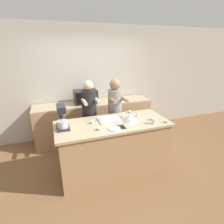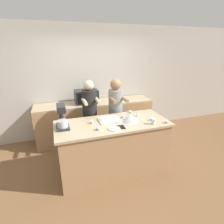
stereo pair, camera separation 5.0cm
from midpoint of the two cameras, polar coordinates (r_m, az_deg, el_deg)
The scene contains 21 objects.
ground_plane at distance 3.51m, azimuth -0.19°, elevation -17.93°, with size 16.00×16.00×0.00m, color brown.
back_wall at distance 4.46m, azimuth -7.49°, elevation 9.51°, with size 10.00×0.06×2.70m.
island_counter at distance 3.24m, azimuth -0.20°, elevation -11.23°, with size 1.95×0.82×0.96m.
back_counter at distance 4.38m, azimuth -5.98°, elevation -2.67°, with size 2.80×0.60×0.94m.
person_left at distance 3.54m, azimuth -7.70°, elevation -1.76°, with size 0.31×0.48×1.60m.
person_right at distance 3.68m, azimuth 0.59°, elevation -0.64°, with size 0.31×0.48×1.59m.
stand_mixer at distance 2.86m, azimuth -16.51°, elevation -1.97°, with size 0.20×0.30×0.39m.
mixing_bowl at distance 3.06m, azimuth 5.51°, elevation -1.78°, with size 0.30×0.30×0.13m.
baking_tray at distance 3.09m, azimuth -1.41°, elevation -2.49°, with size 0.37×0.30×0.04m.
microwave_oven at distance 4.14m, azimuth -9.00°, elevation 4.97°, with size 0.53×0.34×0.31m.
cell_phone at distance 2.84m, azimuth 3.00°, elevation -4.88°, with size 0.08×0.15×0.01m.
drinking_glass at distance 3.02m, azimuth 12.86°, elevation -2.90°, with size 0.07×0.07×0.10m.
small_plate at distance 2.77m, azimuth 0.12°, elevation -5.49°, with size 0.17×0.17×0.02m.
knife at distance 2.91m, azimuth 3.02°, elevation -4.31°, with size 0.22×0.02×0.01m.
cupcake_0 at distance 3.46m, azimuth 5.43°, elevation 0.16°, with size 0.06×0.06×0.05m.
cupcake_1 at distance 3.13m, azimuth 16.81°, elevation -2.92°, with size 0.06×0.06×0.05m.
cupcake_2 at distance 2.99m, azimuth -7.11°, elevation -3.28°, with size 0.06×0.06×0.05m.
cupcake_3 at distance 3.17m, azimuth 12.33°, elevation -2.15°, with size 0.06×0.06×0.05m.
cupcake_4 at distance 2.74m, azimuth -4.96°, elevation -5.42°, with size 0.06×0.06×0.05m.
cupcake_5 at distance 3.20m, azimuth 2.93°, elevation -1.46°, with size 0.06×0.06×0.05m.
cupcake_6 at distance 3.30m, azimuth 8.00°, elevation -0.97°, with size 0.06×0.06×0.05m.
Camera 1 is at (-0.93, -2.59, 2.18)m, focal length 28.00 mm.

